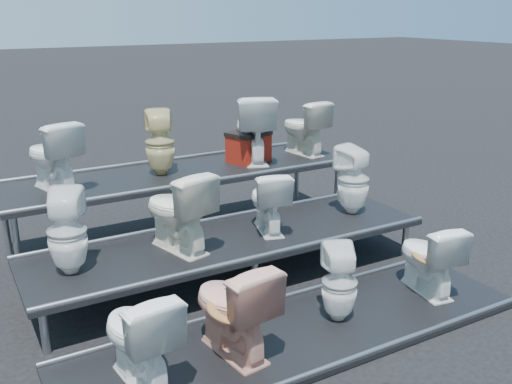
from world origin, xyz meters
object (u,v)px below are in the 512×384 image
toilet_7 (353,180)px  toilet_8 (52,155)px  toilet_3 (428,257)px  red_crate (249,149)px  toilet_0 (139,336)px  toilet_4 (67,232)px  toilet_5 (177,210)px  toilet_6 (268,201)px  toilet_11 (304,127)px  toilet_9 (160,143)px  toilet_1 (232,307)px  toilet_2 (340,283)px  toilet_10 (253,128)px

toilet_7 → toilet_8: size_ratio=1.05×
toilet_3 → red_crate: (-0.56, 2.60, 0.61)m
toilet_7 → toilet_0: bearing=10.7°
toilet_8 → toilet_7: bearing=140.1°
toilet_4 → toilet_5: 1.04m
toilet_6 → toilet_11: (1.32, 1.30, 0.43)m
toilet_4 → toilet_6: 2.07m
toilet_0 → toilet_3: (2.92, 0.00, -0.03)m
toilet_9 → toilet_4: bearing=59.6°
toilet_1 → toilet_4: size_ratio=1.05×
toilet_9 → toilet_2: bearing=120.4°
toilet_3 → toilet_11: size_ratio=1.00×
toilet_7 → red_crate: 1.47m
toilet_0 → toilet_2: size_ratio=1.10×
toilet_2 → toilet_6: bearing=-67.3°
toilet_9 → toilet_11: size_ratio=1.05×
red_crate → toilet_1: bearing=-140.7°
toilet_2 → toilet_10: size_ratio=0.83×
toilet_4 → toilet_6: bearing=-159.9°
toilet_7 → toilet_9: toilet_9 is taller
toilet_1 → toilet_5: bearing=-100.9°
toilet_0 → toilet_10: 3.65m
toilet_1 → toilet_7: 2.62m
toilet_1 → toilet_4: 1.66m
toilet_5 → toilet_11: size_ratio=1.12×
red_crate → toilet_7: bearing=-82.7°
toilet_2 → toilet_3: toilet_3 is taller
toilet_4 → toilet_6: (2.07, 0.00, -0.05)m
toilet_3 → red_crate: red_crate is taller
toilet_5 → toilet_9: 1.39m
toilet_0 → toilet_1: bearing=173.7°
toilet_3 → toilet_8: toilet_8 is taller
red_crate → toilet_6: bearing=-129.7°
toilet_10 → toilet_11: (0.77, 0.00, -0.07)m
toilet_4 → toilet_11: toilet_11 is taller
toilet_8 → toilet_9: 1.21m
toilet_2 → toilet_5: 1.70m
toilet_3 → toilet_4: toilet_4 is taller
toilet_4 → toilet_11: (3.39, 1.30, 0.37)m
toilet_5 → red_crate: (1.51, 1.30, 0.16)m
toilet_2 → toilet_9: bearing=-51.5°
toilet_6 → toilet_2: bearing=104.7°
toilet_2 → toilet_6: toilet_6 is taller
toilet_9 → toilet_0: bearing=81.8°
toilet_4 → red_crate: bearing=-132.8°
toilet_1 → toilet_11: size_ratio=1.13×
toilet_3 → toilet_9: (-1.74, 2.60, 0.82)m
toilet_7 → toilet_11: (0.19, 1.30, 0.37)m
toilet_8 → red_crate: (2.39, 0.00, -0.21)m
toilet_1 → toilet_9: bearing=-106.4°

